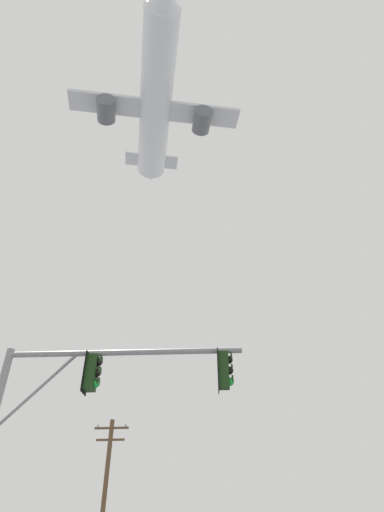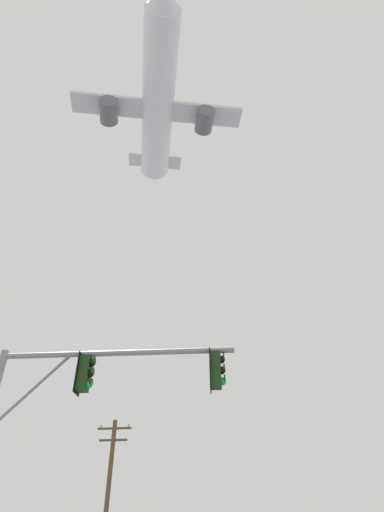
{
  "view_description": "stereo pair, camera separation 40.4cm",
  "coord_description": "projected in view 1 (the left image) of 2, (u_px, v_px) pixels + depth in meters",
  "views": [
    {
      "loc": [
        0.04,
        -3.84,
        1.69
      ],
      "look_at": [
        -1.61,
        15.8,
        15.64
      ],
      "focal_mm": 29.07,
      "sensor_mm": 36.0,
      "label": 1
    },
    {
      "loc": [
        0.44,
        -3.8,
        1.69
      ],
      "look_at": [
        -1.61,
        15.8,
        15.64
      ],
      "focal_mm": 29.07,
      "sensor_mm": 36.0,
      "label": 2
    }
  ],
  "objects": [
    {
      "name": "signal_pole_near",
      "position": [
        83.0,
        405.0,
        10.07
      ],
      "size": [
        6.21,
        0.56,
        6.02
      ],
      "color": "gray",
      "rests_on": "ground"
    },
    {
      "name": "utility_pole",
      "position": [
        105.0,
        490.0,
        24.39
      ],
      "size": [
        2.2,
        0.28,
        8.47
      ],
      "color": "brown",
      "rests_on": "ground"
    },
    {
      "name": "airplane",
      "position": [
        156.0,
        102.0,
        57.53
      ],
      "size": [
        23.73,
        30.72,
        8.39
      ],
      "color": "white"
    }
  ]
}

